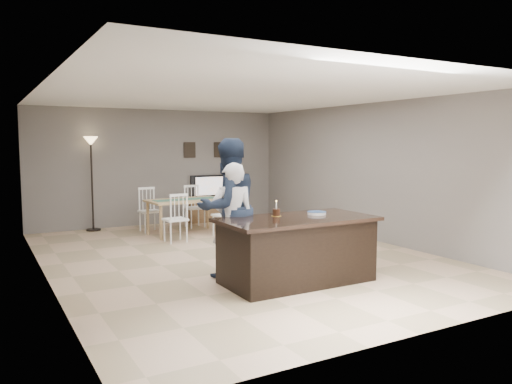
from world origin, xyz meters
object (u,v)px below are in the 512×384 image
television (209,186)px  woman (233,221)px  tv_console (211,209)px  dining_table (186,205)px  man (228,208)px  birthday_cake (276,212)px  kitchen_island (297,249)px  plate_stack (317,213)px  floor_lamp (91,158)px

television → woman: (-1.91, -5.09, -0.04)m
television → tv_console: bearing=90.0°
dining_table → tv_console: bearing=45.8°
television → man: bearing=69.0°
birthday_cake → dining_table: 3.97m
kitchen_island → dining_table: size_ratio=1.16×
television → man: (-1.88, -4.89, 0.13)m
plate_stack → floor_lamp: bearing=110.1°
plate_stack → floor_lamp: (-2.01, 5.49, 0.68)m
birthday_cake → plate_stack: 0.61m
kitchen_island → dining_table: dining_table is taller
television → birthday_cake: television is taller
television → floor_lamp: bearing=1.0°
floor_lamp → plate_stack: bearing=-69.9°
plate_stack → floor_lamp: floor_lamp is taller
birthday_cake → plate_stack: birthday_cake is taller
man → floor_lamp: bearing=-87.3°
woman → dining_table: woman is taller
woman → television: bearing=-93.0°
tv_console → woman: woman is taller
kitchen_island → woman: 0.97m
plate_stack → tv_console: bearing=81.7°
kitchen_island → plate_stack: size_ratio=7.87×
tv_console → plate_stack: (-0.80, -5.47, 0.62)m
kitchen_island → dining_table: (0.02, 4.20, 0.15)m
woman → floor_lamp: 5.18m
television → birthday_cake: size_ratio=4.14×
plate_stack → dining_table: 4.13m
birthday_cake → man: bearing=134.9°
dining_table → floor_lamp: (-1.63, 1.39, 0.99)m
television → dining_table: (-1.18, -1.44, -0.25)m
television → woman: size_ratio=0.55×
kitchen_island → man: man is taller
man → plate_stack: (1.09, -0.65, -0.07)m
birthday_cake → plate_stack: (0.59, -0.15, -0.03)m
kitchen_island → tv_console: 5.70m
dining_table → birthday_cake: bearing=-96.3°
television → dining_table: bearing=50.6°
tv_console → television: 0.57m
woman → man: man is taller
tv_console → birthday_cake: birthday_cake is taller
plate_stack → television: bearing=81.8°
man → dining_table: man is taller
floor_lamp → television: bearing=1.0°
kitchen_island → television: television is taller
tv_console → plate_stack: bearing=-98.3°
woman → plate_stack: 1.21m
kitchen_island → television: bearing=78.0°
plate_stack → woman: bearing=158.0°
tv_console → television: television is taller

